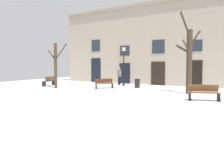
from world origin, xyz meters
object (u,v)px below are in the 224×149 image
(bench_back_to_back_right, at_px, (104,83))
(person_near_bench, at_px, (119,75))
(tree_right_of_center, at_px, (56,64))
(tree_foreground, at_px, (189,58))
(bench_near_center_tree, at_px, (204,92))
(bench_facing_shops, at_px, (49,81))
(litter_bin, at_px, (137,83))
(streetlamp, at_px, (124,62))

(bench_back_to_back_right, relative_size, person_near_bench, 0.82)
(tree_right_of_center, bearing_deg, tree_foreground, 11.41)
(tree_foreground, bearing_deg, bench_near_center_tree, -65.54)
(bench_facing_shops, height_order, person_near_bench, person_near_bench)
(person_near_bench, bearing_deg, tree_foreground, -176.90)
(bench_near_center_tree, distance_m, person_near_bench, 9.77)
(bench_back_to_back_right, bearing_deg, bench_facing_shops, 143.41)
(litter_bin, xyz_separation_m, person_near_bench, (-2.53, 1.45, 0.58))
(tree_foreground, relative_size, litter_bin, 7.12)
(bench_facing_shops, bearing_deg, litter_bin, 96.59)
(bench_back_to_back_right, xyz_separation_m, bench_facing_shops, (-5.73, -0.78, 0.04))
(tree_foreground, bearing_deg, streetlamp, 158.90)
(bench_facing_shops, bearing_deg, streetlamp, 107.83)
(streetlamp, height_order, litter_bin, streetlamp)
(litter_bin, relative_size, person_near_bench, 0.44)
(tree_foreground, distance_m, person_near_bench, 7.70)
(bench_back_to_back_right, height_order, bench_near_center_tree, bench_near_center_tree)
(person_near_bench, bearing_deg, bench_facing_shops, 62.38)
(tree_foreground, height_order, tree_right_of_center, tree_foreground)
(tree_right_of_center, height_order, streetlamp, tree_right_of_center)
(bench_facing_shops, bearing_deg, bench_near_center_tree, 72.83)
(bench_near_center_tree, bearing_deg, tree_foreground, 95.35)
(tree_right_of_center, height_order, bench_back_to_back_right, tree_right_of_center)
(tree_right_of_center, bearing_deg, streetlamp, 46.09)
(bench_back_to_back_right, bearing_deg, litter_bin, -6.25)
(bench_near_center_tree, bearing_deg, streetlamp, 127.21)
(tree_right_of_center, distance_m, person_near_bench, 6.32)
(bench_facing_shops, relative_size, person_near_bench, 0.99)
(streetlamp, xyz_separation_m, bench_facing_shops, (-6.26, -3.48, -1.84))
(streetlamp, height_order, person_near_bench, streetlamp)
(bench_back_to_back_right, bearing_deg, tree_foreground, -41.70)
(tree_foreground, xyz_separation_m, litter_bin, (-4.43, 1.49, -2.07))
(tree_right_of_center, height_order, person_near_bench, tree_right_of_center)
(bench_near_center_tree, bearing_deg, bench_facing_shops, 155.00)
(tree_foreground, xyz_separation_m, bench_near_center_tree, (1.14, -2.50, -1.99))
(tree_right_of_center, xyz_separation_m, litter_bin, (6.12, 3.62, -1.69))
(tree_foreground, relative_size, streetlamp, 1.47)
(person_near_bench, bearing_deg, bench_near_center_tree, 172.13)
(tree_right_of_center, relative_size, person_near_bench, 2.21)
(streetlamp, bearing_deg, tree_right_of_center, -133.91)
(bench_near_center_tree, relative_size, bench_facing_shops, 0.98)
(bench_near_center_tree, height_order, person_near_bench, person_near_bench)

